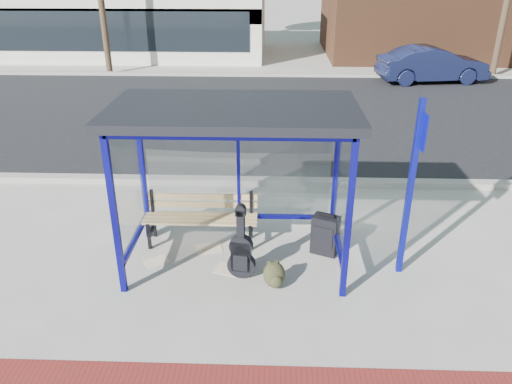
{
  "coord_description": "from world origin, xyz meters",
  "views": [
    {
      "loc": [
        0.52,
        -6.35,
        4.17
      ],
      "look_at": [
        0.29,
        0.2,
        1.09
      ],
      "focal_mm": 35.0,
      "sensor_mm": 36.0,
      "label": 1
    }
  ],
  "objects_px": {
    "suitcase": "(325,235)",
    "parked_car": "(432,64)",
    "guitar_bag": "(241,253)",
    "backpack": "(275,275)",
    "bench": "(201,215)"
  },
  "relations": [
    {
      "from": "suitcase",
      "to": "bench",
      "type": "bearing_deg",
      "value": -164.41
    },
    {
      "from": "guitar_bag",
      "to": "parked_car",
      "type": "bearing_deg",
      "value": 72.44
    },
    {
      "from": "backpack",
      "to": "guitar_bag",
      "type": "bearing_deg",
      "value": 138.94
    },
    {
      "from": "parked_car",
      "to": "guitar_bag",
      "type": "bearing_deg",
      "value": 145.93
    },
    {
      "from": "guitar_bag",
      "to": "backpack",
      "type": "xyz_separation_m",
      "value": [
        0.48,
        -0.22,
        -0.22
      ]
    },
    {
      "from": "suitcase",
      "to": "parked_car",
      "type": "xyz_separation_m",
      "value": [
        4.96,
        12.0,
        0.33
      ]
    },
    {
      "from": "backpack",
      "to": "parked_car",
      "type": "height_order",
      "value": "parked_car"
    },
    {
      "from": "backpack",
      "to": "parked_car",
      "type": "relative_size",
      "value": 0.1
    },
    {
      "from": "guitar_bag",
      "to": "suitcase",
      "type": "distance_m",
      "value": 1.42
    },
    {
      "from": "bench",
      "to": "suitcase",
      "type": "bearing_deg",
      "value": -8.52
    },
    {
      "from": "bench",
      "to": "backpack",
      "type": "bearing_deg",
      "value": -45.5
    },
    {
      "from": "backpack",
      "to": "parked_car",
      "type": "bearing_deg",
      "value": 50.18
    },
    {
      "from": "guitar_bag",
      "to": "parked_car",
      "type": "distance_m",
      "value": 14.11
    },
    {
      "from": "suitcase",
      "to": "backpack",
      "type": "distance_m",
      "value": 1.2
    },
    {
      "from": "backpack",
      "to": "parked_car",
      "type": "distance_m",
      "value": 14.12
    }
  ]
}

